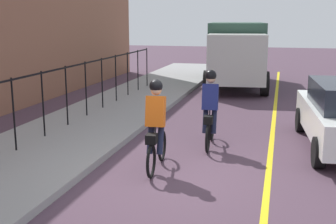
# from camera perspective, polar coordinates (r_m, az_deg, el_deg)

# --- Properties ---
(ground_plane) EXTENTS (80.00, 80.00, 0.00)m
(ground_plane) POSITION_cam_1_polar(r_m,az_deg,el_deg) (8.58, 1.76, -8.39)
(ground_plane) COLOR #4B3645
(lane_line_centre) EXTENTS (36.00, 0.12, 0.01)m
(lane_line_centre) POSITION_cam_1_polar(r_m,az_deg,el_deg) (8.41, 12.60, -9.12)
(lane_line_centre) COLOR yellow
(lane_line_centre) RESTS_ON ground
(sidewalk) EXTENTS (40.00, 3.20, 0.15)m
(sidewalk) POSITION_cam_1_polar(r_m,az_deg,el_deg) (9.83, -18.07, -5.87)
(sidewalk) COLOR gray
(sidewalk) RESTS_ON ground
(iron_fence) EXTENTS (18.44, 0.04, 1.60)m
(iron_fence) POSITION_cam_1_polar(r_m,az_deg,el_deg) (10.59, -17.45, 2.05)
(iron_fence) COLOR black
(iron_fence) RESTS_ON sidewalk
(cyclist_lead) EXTENTS (1.71, 0.38, 1.83)m
(cyclist_lead) POSITION_cam_1_polar(r_m,az_deg,el_deg) (10.35, 5.41, 0.34)
(cyclist_lead) COLOR black
(cyclist_lead) RESTS_ON ground
(cyclist_follow) EXTENTS (1.71, 0.38, 1.83)m
(cyclist_follow) POSITION_cam_1_polar(r_m,az_deg,el_deg) (8.74, -1.56, -1.77)
(cyclist_follow) COLOR black
(cyclist_follow) RESTS_ON ground
(box_truck_background) EXTENTS (6.91, 3.08, 2.78)m
(box_truck_background) POSITION_cam_1_polar(r_m,az_deg,el_deg) (20.11, 8.77, 7.71)
(box_truck_background) COLOR #2E4E3E
(box_truck_background) RESTS_ON ground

